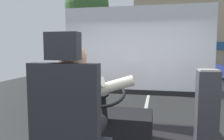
{
  "coord_description": "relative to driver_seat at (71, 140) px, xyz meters",
  "views": [
    {
      "loc": [
        0.36,
        -2.03,
        2.03
      ],
      "look_at": [
        -0.35,
        1.32,
        1.68
      ],
      "focal_mm": 34.77,
      "sensor_mm": 36.0,
      "label": 1
    }
  ],
  "objects": [
    {
      "name": "parked_car_silver",
      "position": [
        5.0,
        23.52,
        -0.71
      ],
      "size": [
        1.86,
        4.43,
        1.26
      ],
      "color": "silver",
      "rests_on": "ground"
    },
    {
      "name": "ground",
      "position": [
        0.24,
        9.41,
        -1.39
      ],
      "size": [
        18.0,
        44.0,
        0.06
      ],
      "color": "#2C2C2C"
    },
    {
      "name": "bus_driver",
      "position": [
        -0.0,
        0.11,
        0.2
      ],
      "size": [
        0.85,
        0.6,
        0.79
      ],
      "color": "black",
      "rests_on": "driver_seat"
    },
    {
      "name": "windshield_panel",
      "position": [
        0.24,
        2.23,
        0.46
      ],
      "size": [
        2.5,
        0.08,
        1.48
      ],
      "color": "white"
    },
    {
      "name": "street_tree",
      "position": [
        -3.29,
        10.28,
        2.97
      ],
      "size": [
        2.43,
        2.43,
        5.59
      ],
      "color": "#4C3828",
      "rests_on": "ground"
    },
    {
      "name": "shop_building",
      "position": [
        5.18,
        18.8,
        1.75
      ],
      "size": [
        13.18,
        4.43,
        6.23
      ],
      "color": "tan",
      "rests_on": "ground"
    },
    {
      "name": "driver_seat",
      "position": [
        0.0,
        0.0,
        0.0
      ],
      "size": [
        0.48,
        0.48,
        1.35
      ],
      "color": "black",
      "rests_on": "bus_floor"
    },
    {
      "name": "parked_car_white",
      "position": [
        5.33,
        18.89,
        -0.61
      ],
      "size": [
        1.83,
        3.95,
        1.46
      ],
      "color": "silver",
      "rests_on": "ground"
    },
    {
      "name": "fare_box",
      "position": [
        1.18,
        1.25,
        -0.08
      ],
      "size": [
        0.24,
        0.22,
        1.01
      ],
      "color": "#333338",
      "rests_on": "bus_floor"
    },
    {
      "name": "steering_console",
      "position": [
        0.0,
        1.33,
        -0.36
      ],
      "size": [
        1.1,
        0.97,
        0.85
      ],
      "color": "black",
      "rests_on": "bus_floor"
    }
  ]
}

